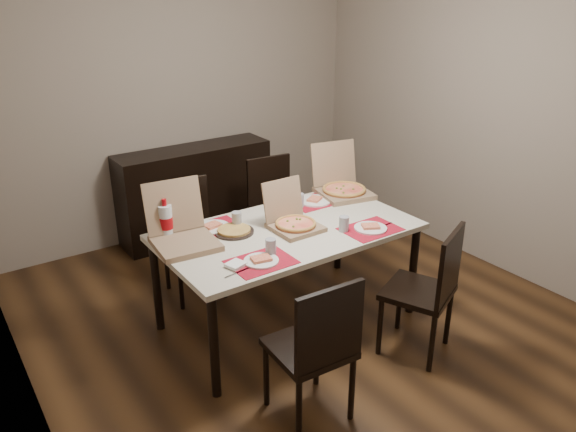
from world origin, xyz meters
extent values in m
cube|color=#432914|center=(0.00, 0.00, -0.01)|extent=(3.80, 4.00, 0.02)
cube|color=gray|center=(0.00, 2.01, 1.30)|extent=(3.80, 0.02, 2.60)
cube|color=gray|center=(1.91, 0.00, 1.30)|extent=(0.02, 4.00, 2.60)
cube|color=black|center=(0.00, 1.78, 0.45)|extent=(1.50, 0.40, 0.90)
cube|color=beige|center=(-0.13, -0.01, 0.73)|extent=(1.80, 1.00, 0.04)
cylinder|color=black|center=(-0.97, -0.45, 0.35)|extent=(0.06, 0.06, 0.71)
cylinder|color=black|center=(0.71, -0.45, 0.35)|extent=(0.06, 0.06, 0.71)
cylinder|color=black|center=(-0.97, 0.43, 0.35)|extent=(0.06, 0.06, 0.71)
cylinder|color=black|center=(0.71, 0.43, 0.35)|extent=(0.06, 0.06, 0.71)
cube|color=black|center=(-0.59, -0.89, 0.45)|extent=(0.44, 0.44, 0.04)
cube|color=black|center=(-0.60, -1.08, 0.70)|extent=(0.42, 0.05, 0.46)
cylinder|color=black|center=(-0.78, -1.06, 0.21)|extent=(0.04, 0.04, 0.43)
cylinder|color=black|center=(-0.42, -1.08, 0.21)|extent=(0.04, 0.04, 0.43)
cylinder|color=black|center=(-0.76, -0.70, 0.21)|extent=(0.04, 0.04, 0.43)
cylinder|color=black|center=(-0.40, -0.72, 0.21)|extent=(0.04, 0.04, 0.43)
cube|color=black|center=(0.38, -0.80, 0.45)|extent=(0.55, 0.55, 0.04)
cube|color=black|center=(0.45, -0.98, 0.70)|extent=(0.40, 0.20, 0.46)
cylinder|color=black|center=(0.29, -1.04, 0.21)|extent=(0.04, 0.04, 0.43)
cylinder|color=black|center=(0.61, -0.89, 0.21)|extent=(0.04, 0.04, 0.43)
cylinder|color=black|center=(0.14, -0.71, 0.21)|extent=(0.04, 0.04, 0.43)
cylinder|color=black|center=(0.47, -0.57, 0.21)|extent=(0.04, 0.04, 0.43)
cube|color=black|center=(-0.53, 0.74, 0.45)|extent=(0.46, 0.46, 0.04)
cube|color=black|center=(-0.51, 0.93, 0.70)|extent=(0.42, 0.07, 0.46)
cylinder|color=black|center=(-0.33, 0.90, 0.21)|extent=(0.04, 0.04, 0.43)
cylinder|color=black|center=(-0.69, 0.94, 0.21)|extent=(0.04, 0.04, 0.43)
cylinder|color=black|center=(-0.37, 0.54, 0.21)|extent=(0.04, 0.04, 0.43)
cylinder|color=black|center=(-0.73, 0.58, 0.21)|extent=(0.04, 0.04, 0.43)
cube|color=black|center=(0.37, 0.86, 0.45)|extent=(0.46, 0.46, 0.04)
cube|color=black|center=(0.39, 1.04, 0.70)|extent=(0.42, 0.07, 0.46)
cylinder|color=black|center=(0.56, 1.02, 0.21)|extent=(0.04, 0.04, 0.43)
cylinder|color=black|center=(0.21, 1.05, 0.21)|extent=(0.04, 0.04, 0.43)
cylinder|color=black|center=(0.53, 0.66, 0.21)|extent=(0.04, 0.04, 0.43)
cylinder|color=black|center=(0.17, 0.69, 0.21)|extent=(0.04, 0.04, 0.43)
cube|color=#AA0B20|center=(-0.56, -0.34, 0.75)|extent=(0.40, 0.30, 0.00)
cylinder|color=white|center=(-0.56, -0.34, 0.76)|extent=(0.22, 0.22, 0.01)
cube|color=#FBC67D|center=(-0.56, -0.34, 0.78)|extent=(0.13, 0.11, 0.02)
cylinder|color=#92939B|center=(-0.45, -0.28, 0.81)|extent=(0.07, 0.07, 0.11)
cube|color=#B2B2B7|center=(-0.75, -0.37, 0.75)|extent=(0.20, 0.04, 0.00)
cube|color=white|center=(-0.72, -0.30, 0.76)|extent=(0.13, 0.13, 0.02)
cube|color=#AA0B20|center=(0.34, -0.35, 0.75)|extent=(0.40, 0.30, 0.00)
cylinder|color=white|center=(0.34, -0.35, 0.76)|extent=(0.23, 0.23, 0.01)
cube|color=#FBC67D|center=(0.34, -0.35, 0.78)|extent=(0.15, 0.14, 0.02)
cylinder|color=#92939B|center=(0.17, -0.27, 0.81)|extent=(0.07, 0.07, 0.11)
cube|color=#B2B2B7|center=(0.45, -0.37, 0.75)|extent=(0.20, 0.04, 0.00)
cube|color=#AA0B20|center=(-0.57, 0.30, 0.75)|extent=(0.40, 0.30, 0.00)
cylinder|color=white|center=(-0.57, 0.30, 0.76)|extent=(0.25, 0.25, 0.01)
cube|color=#FBC67D|center=(-0.57, 0.30, 0.78)|extent=(0.14, 0.11, 0.02)
cylinder|color=#92939B|center=(-0.41, 0.23, 0.81)|extent=(0.07, 0.07, 0.11)
cube|color=#B2B2B7|center=(-0.74, 0.32, 0.75)|extent=(0.20, 0.04, 0.00)
cube|color=white|center=(-0.73, 0.34, 0.76)|extent=(0.13, 0.13, 0.02)
cube|color=#AA0B20|center=(0.34, 0.30, 0.75)|extent=(0.40, 0.30, 0.00)
cylinder|color=white|center=(0.34, 0.30, 0.76)|extent=(0.26, 0.26, 0.01)
cube|color=#FBC67D|center=(0.34, 0.30, 0.78)|extent=(0.15, 0.14, 0.02)
cylinder|color=#92939B|center=(0.17, 0.28, 0.81)|extent=(0.07, 0.07, 0.11)
cube|color=#B2B2B7|center=(0.45, 0.33, 0.75)|extent=(0.20, 0.04, 0.00)
cube|color=white|center=(-0.04, -0.04, 0.76)|extent=(0.16, 0.16, 0.02)
cube|color=#85674C|center=(-0.09, -0.05, 0.77)|extent=(0.32, 0.32, 0.03)
cube|color=#85674C|center=(-0.10, 0.11, 0.93)|extent=(0.32, 0.08, 0.29)
cylinder|color=#FBC67D|center=(-0.09, -0.05, 0.79)|extent=(0.28, 0.28, 0.02)
cube|color=#85674C|center=(0.62, 0.28, 0.77)|extent=(0.47, 0.47, 0.04)
cube|color=#85674C|center=(0.66, 0.47, 0.97)|extent=(0.40, 0.16, 0.36)
cylinder|color=#FBC67D|center=(0.62, 0.28, 0.80)|extent=(0.40, 0.40, 0.02)
cube|color=#85674C|center=(-0.85, 0.14, 0.77)|extent=(0.43, 0.43, 0.04)
cube|color=#85674C|center=(-0.83, 0.34, 0.97)|extent=(0.40, 0.12, 0.35)
cylinder|color=black|center=(-0.48, 0.15, 0.76)|extent=(0.28, 0.28, 0.01)
cylinder|color=tan|center=(-0.48, 0.15, 0.77)|extent=(0.23, 0.23, 0.02)
imported|color=white|center=(-0.03, 0.16, 0.76)|extent=(0.14, 0.14, 0.03)
cylinder|color=silver|center=(-0.89, 0.33, 0.87)|extent=(0.09, 0.09, 0.24)
cylinder|color=#9E070E|center=(-0.89, 0.33, 0.86)|extent=(0.09, 0.09, 0.08)
cylinder|color=#9E070E|center=(-0.89, 0.33, 1.01)|extent=(0.03, 0.03, 0.05)
camera|label=1|loc=(-2.19, -2.99, 2.37)|focal=35.00mm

